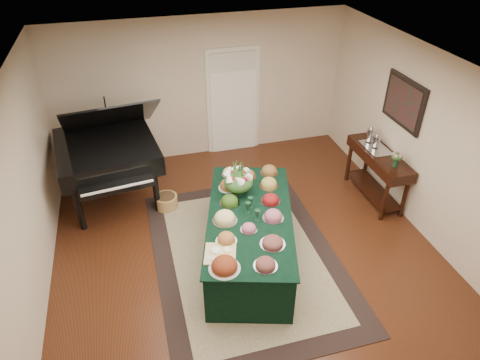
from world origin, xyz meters
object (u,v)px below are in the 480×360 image
object	(u,v)px
floral_centerpiece	(238,179)
mahogany_sideboard	(378,163)
grand_piano	(107,150)
buffet_table	(250,236)

from	to	relation	value
floral_centerpiece	mahogany_sideboard	bearing A→B (deg)	7.85
grand_piano	mahogany_sideboard	size ratio (longest dim) A/B	1.41
buffet_table	floral_centerpiece	world-z (taller)	floral_centerpiece
grand_piano	mahogany_sideboard	bearing A→B (deg)	-15.02
mahogany_sideboard	grand_piano	bearing A→B (deg)	164.98
floral_centerpiece	grand_piano	world-z (taller)	grand_piano
buffet_table	mahogany_sideboard	xyz separation A→B (m)	(2.49, 0.87, 0.29)
floral_centerpiece	mahogany_sideboard	size ratio (longest dim) A/B	0.31
floral_centerpiece	grand_piano	bearing A→B (deg)	140.15
floral_centerpiece	grand_piano	distance (m)	2.34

